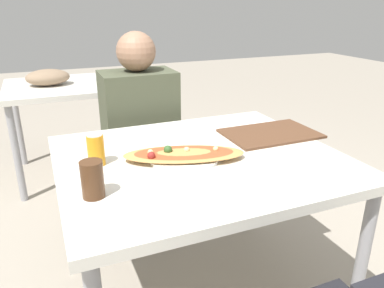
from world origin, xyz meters
name	(u,v)px	position (x,y,z in m)	size (l,w,h in m)	color
dining_table	(200,172)	(0.00, 0.00, 0.68)	(1.14, 0.98, 0.75)	silver
chair_far_seated	(137,147)	(-0.07, 0.82, 0.50)	(0.40, 0.40, 0.88)	black
person_seated	(140,119)	(-0.07, 0.71, 0.72)	(0.41, 0.30, 1.20)	#2D2D38
pizza_main	(184,155)	(-0.08, -0.01, 0.77)	(0.52, 0.33, 0.06)	white
soda_can	(96,150)	(-0.41, 0.08, 0.81)	(0.07, 0.07, 0.12)	orange
drink_glass	(92,179)	(-0.46, -0.18, 0.81)	(0.07, 0.07, 0.13)	#4C2D19
serving_tray	(270,133)	(0.42, 0.11, 0.76)	(0.44, 0.29, 0.01)	brown
background_table	(74,91)	(-0.33, 1.72, 0.69)	(1.10, 0.80, 0.87)	silver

